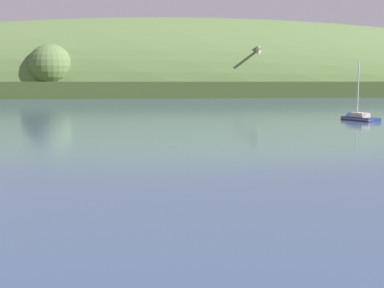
% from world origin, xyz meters
% --- Properties ---
extents(far_shoreline_hill, '(453.30, 93.04, 59.83)m').
position_xyz_m(far_shoreline_hill, '(26.99, 209.17, 0.23)').
color(far_shoreline_hill, '#3C4E24').
rests_on(far_shoreline_hill, ground).
extents(dockside_crane, '(3.84, 9.70, 17.02)m').
position_xyz_m(dockside_crane, '(45.64, 178.28, 7.72)').
color(dockside_crane, '#4C4C51').
rests_on(dockside_crane, ground).
extents(sailboat_far_left, '(3.81, 6.37, 9.09)m').
position_xyz_m(sailboat_far_left, '(31.35, 71.16, 0.15)').
color(sailboat_far_left, navy).
rests_on(sailboat_far_left, ground).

